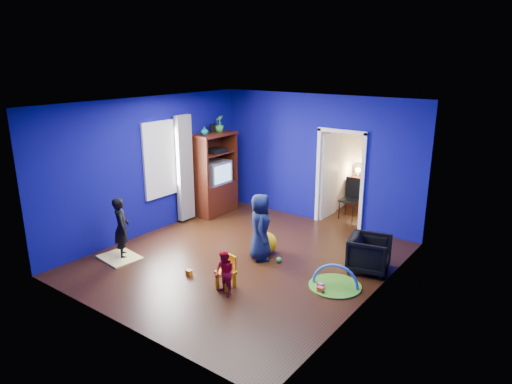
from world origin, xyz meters
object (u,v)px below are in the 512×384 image
Objects in this scene: vase at (205,131)px; kid_chair at (226,274)px; toddler_red at (225,273)px; study_desk at (366,194)px; crt_tv at (216,172)px; hopper_ball at (266,243)px; child_navy at (260,227)px; folding_chair at (350,199)px; play_mat at (335,286)px; child_black at (121,228)px; armchair at (369,254)px; tv_armoire at (214,174)px.

kid_chair is (2.67, -2.46, -1.81)m from vase.
toddler_red is 5.49m from study_desk.
crt_tv is at bearing -137.56° from study_desk.
study_desk is at bearing 83.98° from hopper_ball.
child_navy is 3.11m from folding_chair.
crt_tv is at bearing 20.14° from child_navy.
vase is at bearing -97.59° from crt_tv.
crt_tv is 0.80× the size of play_mat.
kid_chair is at bearing -142.49° from play_mat.
crt_tv reaches higher than child_black.
toddler_red is 0.86× the size of study_desk.
crt_tv reaches higher than toddler_red.
crt_tv is at bearing 146.26° from toddler_red.
hopper_ball is at bearing 91.60° from armchair.
child_black is at bearing -84.11° from tv_armoire.
crt_tv is 0.80× the size of study_desk.
crt_tv is 2.80m from hopper_ball.
toddler_red is 4.11m from crt_tv.
toddler_red is 1.87m from play_mat.
armchair is 0.80× the size of study_desk.
hopper_ball is (-0.05, 0.25, -0.42)m from child_navy.
kid_chair is (2.67, -2.76, -0.73)m from tv_armoire.
play_mat is 0.99× the size of study_desk.
folding_chair is (0.35, 3.08, -0.18)m from child_navy.
toddler_red is at bearing -89.83° from folding_chair.
folding_chair reaches higher than kid_chair.
study_desk is (-1.30, 4.19, 0.36)m from play_mat.
play_mat is 3.51m from folding_chair.
hopper_ball is at bearing -105.03° from child_black.
armchair is at bearing -10.12° from crt_tv.
child_black is 2.61m from child_navy.
folding_chair reaches higher than play_mat.
child_black is at bearing -83.46° from vase.
vase is at bearing 149.73° from toddler_red.
kid_chair is at bearing 127.63° from armchair.
child_black reaches higher than folding_chair.
toddler_red is at bearing 132.88° from armchair.
study_desk is at bearing 42.44° from crt_tv.
hopper_ball is 3.82m from study_desk.
tv_armoire is 3.83m from study_desk.
toddler_red reaches higher than study_desk.
study_desk is at bearing 107.23° from play_mat.
crt_tv is (-2.42, 1.51, 0.38)m from child_navy.
child_black is 0.92× the size of child_navy.
child_black is 1.55× the size of toddler_red.
tv_armoire is (-2.82, 2.96, 0.60)m from toddler_red.
study_desk is at bearing 42.03° from tv_armoire.
armchair is at bearing -6.12° from vase.
folding_chair is at bearing 29.23° from tv_armoire.
vase reaches higher than toddler_red.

